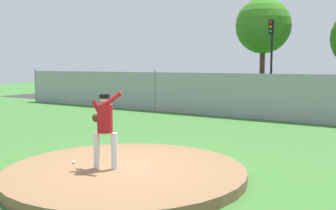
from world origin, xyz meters
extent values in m
plane|color=#386B2D|center=(0.00, 6.00, 0.00)|extent=(80.00, 80.00, 0.00)
cube|color=#2B2B2D|center=(0.00, 14.50, 0.00)|extent=(44.00, 7.00, 0.01)
cylinder|color=brown|center=(0.00, 0.00, 0.10)|extent=(5.03, 5.03, 0.21)
cylinder|color=silver|center=(-0.47, -0.37, 0.59)|extent=(0.13, 0.13, 0.76)
cylinder|color=silver|center=(-0.12, -0.22, 0.59)|extent=(0.13, 0.13, 0.76)
cylinder|color=maroon|center=(-0.29, -0.30, 1.26)|extent=(0.32, 0.32, 0.58)
cylinder|color=maroon|center=(-0.11, -0.30, 1.64)|extent=(0.47, 0.28, 0.38)
cylinder|color=maroon|center=(-0.47, -0.30, 1.41)|extent=(0.29, 0.20, 0.46)
ellipsoid|color=#4C2D14|center=(-0.59, -0.25, 1.24)|extent=(0.20, 0.12, 0.18)
sphere|color=tan|center=(-0.29, -0.30, 1.65)|extent=(0.20, 0.20, 0.20)
cylinder|color=black|center=(-0.29, -0.30, 1.72)|extent=(0.21, 0.21, 0.09)
sphere|color=white|center=(-1.15, -0.38, 0.24)|extent=(0.07, 0.07, 0.07)
cube|color=gray|center=(0.00, 10.00, 0.99)|extent=(31.83, 0.03, 1.99)
cylinder|color=slate|center=(-15.91, 10.00, 1.04)|extent=(0.07, 0.07, 2.09)
cylinder|color=slate|center=(-6.37, 10.00, 1.04)|extent=(0.07, 0.07, 2.09)
cube|color=#B7BABF|center=(-2.30, 14.18, 0.69)|extent=(2.10, 4.25, 0.75)
cube|color=black|center=(-2.30, 14.18, 1.39)|extent=(1.83, 2.38, 0.66)
cylinder|color=black|center=(-2.21, 15.45, 0.32)|extent=(1.92, 0.77, 0.64)
cylinder|color=black|center=(-2.39, 12.90, 0.32)|extent=(1.92, 0.77, 0.64)
cube|color=maroon|center=(0.71, 15.00, 0.68)|extent=(1.81, 4.29, 0.72)
cube|color=black|center=(0.71, 15.00, 1.34)|extent=(1.63, 2.38, 0.60)
cylinder|color=black|center=(0.67, 16.31, 0.32)|extent=(1.78, 0.68, 0.64)
cylinder|color=black|center=(0.74, 13.68, 0.32)|extent=(1.78, 0.68, 0.64)
cube|color=#146066|center=(-6.09, 14.58, 0.71)|extent=(2.03, 4.87, 0.78)
cube|color=black|center=(-6.09, 14.58, 1.45)|extent=(1.79, 2.71, 0.70)
cylinder|color=black|center=(-6.16, 16.06, 0.32)|extent=(1.90, 0.73, 0.64)
cylinder|color=black|center=(-6.02, 13.09, 0.32)|extent=(1.90, 0.73, 0.64)
cone|color=orange|center=(-4.00, 11.99, 0.28)|extent=(0.32, 0.32, 0.55)
cube|color=black|center=(-4.00, 11.99, 0.02)|extent=(0.40, 0.40, 0.03)
cylinder|color=black|center=(-3.17, 18.36, 2.61)|extent=(0.14, 0.14, 5.21)
cube|color=black|center=(-3.17, 18.18, 4.76)|extent=(0.28, 0.24, 0.90)
sphere|color=red|center=(-3.17, 18.06, 5.03)|extent=(0.18, 0.18, 0.18)
sphere|color=orange|center=(-3.17, 18.06, 4.76)|extent=(0.18, 0.18, 0.18)
sphere|color=green|center=(-3.17, 18.06, 4.49)|extent=(0.18, 0.18, 0.18)
cylinder|color=#4C331E|center=(-5.01, 21.77, 1.91)|extent=(0.38, 0.38, 3.82)
sphere|color=#367A1E|center=(-5.01, 21.77, 5.23)|extent=(4.04, 4.04, 4.04)
camera|label=1|loc=(5.13, -6.12, 2.34)|focal=41.39mm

